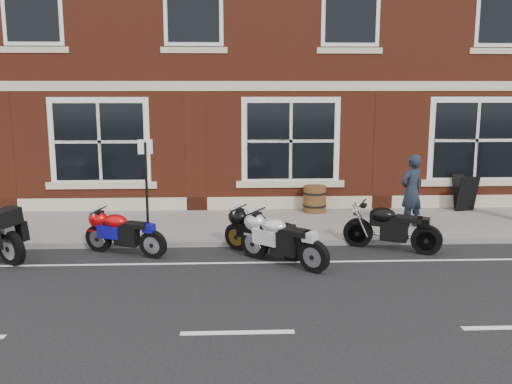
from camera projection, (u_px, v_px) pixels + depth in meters
ground at (236, 266)px, 10.92m from camera, size 80.00×80.00×0.00m
sidewalk at (235, 226)px, 13.85m from camera, size 30.00×3.00×0.12m
kerb at (235, 243)px, 12.30m from camera, size 30.00×0.16×0.12m
pub_building at (232, 11)px, 20.13m from camera, size 24.00×12.00×12.00m
moto_sport_red at (124, 231)px, 11.61m from camera, size 1.77×0.86×0.85m
moto_sport_black at (263, 231)px, 11.58m from camera, size 1.61×1.26×0.87m
moto_sport_silver at (282, 238)px, 10.94m from camera, size 1.61×1.46×0.92m
moto_naked_black at (390, 226)px, 11.90m from camera, size 1.89×1.04×0.92m
pedestrian_left at (412, 191)px, 13.30m from camera, size 0.75×0.66×1.73m
a_board_sign at (465, 193)px, 15.19m from camera, size 0.65×0.51×0.95m
barrel_planter at (315, 199)px, 15.02m from camera, size 0.63×0.63×0.70m
parking_sign at (146, 183)px, 12.11m from camera, size 0.30×0.09×2.18m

